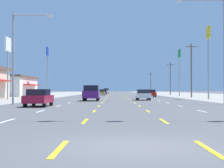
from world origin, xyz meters
TOP-DOWN VIEW (x-y plane):
  - ground_plane at (0.00, 66.00)m, footprint 572.00×572.00m
  - lane_markings at (0.00, 104.50)m, footprint 10.64×227.60m
  - signal_span_wire at (0.39, 8.31)m, footprint 27.02×0.53m
  - sedan_far_left_nearest at (-6.77, 21.20)m, footprint 1.80×4.50m
  - suv_inner_left_near at (-3.34, 37.07)m, footprint 1.98×4.90m
  - sedan_inner_right_mid at (3.55, 40.42)m, footprint 1.80×4.50m
  - hatchback_inner_left_midfar at (-3.74, 52.15)m, footprint 1.72×3.90m
  - sedan_far_right_far at (6.75, 61.42)m, footprint 1.80×4.50m
  - hatchback_inner_left_farther at (-3.66, 83.42)m, footprint 1.72×3.90m
  - sedan_inner_left_farthest at (-3.64, 104.96)m, footprint 1.80×4.50m
  - suv_far_left_distant_a at (-6.79, 121.50)m, footprint 1.98×4.90m
  - suv_inner_left_distant_b at (-3.33, 126.39)m, footprint 1.98×4.90m
  - storefront_left_row_2 at (-23.99, 72.32)m, footprint 10.58×17.49m
  - pole_sign_left_row_1 at (-16.15, 44.04)m, footprint 0.24×2.54m
  - pole_sign_left_row_2 at (-15.56, 72.63)m, footprint 0.24×1.85m
  - pole_sign_right_row_1 at (13.76, 45.13)m, footprint 0.24×1.80m
  - pole_sign_right_row_2 at (15.02, 76.10)m, footprint 0.24×2.56m
  - streetlight_left_row_0 at (-9.75, 25.51)m, footprint 3.81×0.26m
  - streetlight_right_row_0 at (9.67, 25.51)m, footprint 4.65×0.26m
  - utility_pole_right_row_1 at (13.91, 57.70)m, footprint 2.20×0.26m
  - utility_pole_right_row_2 at (15.73, 94.12)m, footprint 2.20×0.26m
  - utility_pole_right_row_3 at (14.17, 133.37)m, footprint 2.20×0.26m

SIDE VIEW (x-z plane):
  - ground_plane at x=0.00m, z-range 0.00..0.00m
  - lane_markings at x=0.00m, z-range 0.00..0.01m
  - sedan_far_left_nearest at x=-6.77m, z-range 0.03..1.49m
  - sedan_inner_right_mid at x=3.55m, z-range 0.03..1.49m
  - sedan_far_right_far at x=6.75m, z-range 0.03..1.49m
  - sedan_inner_left_farthest at x=-3.64m, z-range 0.03..1.49m
  - hatchback_inner_left_midfar at x=-3.74m, z-range 0.01..1.55m
  - hatchback_inner_left_farther at x=-3.66m, z-range 0.01..1.55m
  - suv_inner_left_near at x=-3.34m, z-range 0.04..2.02m
  - suv_far_left_distant_a at x=-6.79m, z-range 0.04..2.02m
  - suv_inner_left_distant_b at x=-3.33m, z-range 0.04..2.02m
  - storefront_left_row_2 at x=-23.99m, z-range 0.02..4.56m
  - utility_pole_right_row_3 at x=14.17m, z-range 0.19..8.54m
  - utility_pole_right_row_2 at x=15.73m, z-range 0.19..9.49m
  - streetlight_left_row_0 at x=-9.75m, z-range 0.72..9.59m
  - utility_pole_right_row_1 at x=13.91m, z-range 0.20..10.20m
  - signal_span_wire at x=0.39m, z-range 0.88..9.87m
  - streetlight_right_row_0 at x=9.67m, z-range 0.84..11.12m
  - pole_sign_left_row_1 at x=-16.15m, z-range 2.57..11.73m
  - pole_sign_right_row_1 at x=13.76m, z-range 2.60..13.58m
  - pole_sign_left_row_2 at x=-15.56m, z-range 2.69..13.81m
  - pole_sign_right_row_2 at x=15.02m, z-range 3.03..13.97m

